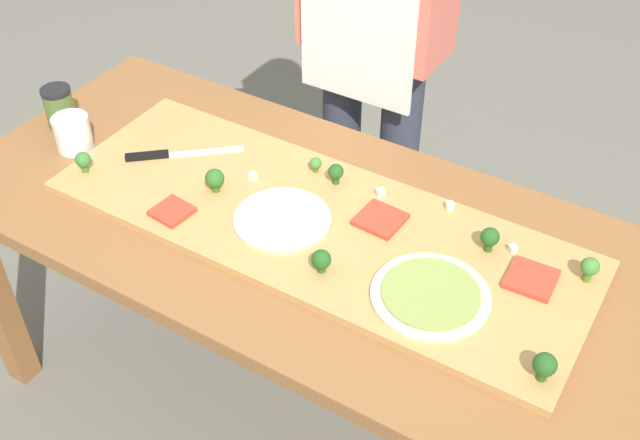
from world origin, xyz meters
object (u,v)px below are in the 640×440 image
pizza_slice_far_right (172,211)px  broccoli_floret_front_left (590,267)px  broccoli_floret_center_left (215,179)px  pizza_slice_near_left (380,219)px  cheese_crumble_b (380,193)px  chefs_knife (168,154)px  pizza_whole_white_garlic (282,219)px  cheese_crumble_c (513,248)px  broccoli_floret_back_mid (83,161)px  sauce_jar (58,108)px  broccoli_floret_front_right (490,238)px  broccoli_floret_center_right (336,172)px  cheese_crumble_a (450,206)px  broccoli_floret_back_left (545,365)px  broccoli_floret_front_mid (321,260)px  cook_center (375,16)px  cheese_crumble_d (253,176)px  pizza_slice_far_left (531,279)px  broccoli_floret_back_right (316,164)px  pizza_whole_pesto_green (430,295)px  flour_cup (73,135)px  prep_table (296,248)px

pizza_slice_far_right → broccoli_floret_front_left: broccoli_floret_front_left is taller
broccoli_floret_center_left → broccoli_floret_front_left: 0.88m
pizza_slice_near_left → cheese_crumble_b: cheese_crumble_b is taller
chefs_knife → pizza_whole_white_garlic: size_ratio=1.06×
cheese_crumble_c → cheese_crumble_b: bearing=176.4°
broccoli_floret_back_mid → sauce_jar: size_ratio=0.47×
broccoli_floret_front_right → broccoli_floret_center_left: size_ratio=0.98×
broccoli_floret_center_right → cheese_crumble_a: broccoli_floret_center_right is taller
chefs_knife → broccoli_floret_back_left: 1.08m
broccoli_floret_front_right → broccoli_floret_back_left: 0.36m
chefs_knife → pizza_slice_far_right: chefs_knife is taller
pizza_slice_near_left → sauce_jar: size_ratio=0.86×
broccoli_floret_front_right → broccoli_floret_center_right: (-0.41, 0.03, -0.00)m
broccoli_floret_front_mid → cook_center: (-0.27, 0.72, 0.20)m
chefs_knife → cheese_crumble_d: cheese_crumble_d is taller
sauce_jar → pizza_slice_far_left: bearing=3.3°
broccoli_floret_front_mid → broccoli_floret_back_right: 0.36m
pizza_whole_pesto_green → cheese_crumble_d: bearing=165.9°
pizza_whole_white_garlic → pizza_slice_far_left: pizza_whole_white_garlic is taller
flour_cup → broccoli_floret_back_mid: bearing=-34.4°
pizza_slice_far_right → broccoli_floret_front_left: size_ratio=1.39×
prep_table → cheese_crumble_a: cheese_crumble_a is taller
broccoli_floret_front_left → pizza_whole_white_garlic: bearing=-165.0°
pizza_whole_pesto_green → broccoli_floret_back_mid: size_ratio=4.55×
cheese_crumble_c → cook_center: (-0.60, 0.44, 0.22)m
chefs_knife → prep_table: bearing=-2.6°
broccoli_floret_front_left → cheese_crumble_d: bearing=-174.2°
prep_table → pizza_whole_white_garlic: (-0.01, -0.04, 0.12)m
broccoli_floret_back_mid → broccoli_floret_back_left: (1.20, -0.03, 0.00)m
cheese_crumble_a → cheese_crumble_b: size_ratio=0.98×
broccoli_floret_center_right → broccoli_floret_back_right: (-0.07, 0.01, -0.01)m
pizza_slice_near_left → broccoli_floret_front_right: broccoli_floret_front_right is taller
pizza_slice_far_right → broccoli_floret_center_left: 0.13m
broccoli_floret_front_mid → broccoli_floret_back_right: (-0.20, 0.30, -0.01)m
prep_table → pizza_whole_white_garlic: size_ratio=7.54×
broccoli_floret_back_mid → broccoli_floret_back_right: broccoli_floret_back_mid is taller
broccoli_floret_center_left → cheese_crumble_a: broccoli_floret_center_left is taller
cheese_crumble_b → cheese_crumble_d: size_ratio=1.06×
pizza_whole_pesto_green → pizza_slice_near_left: pizza_whole_pesto_green is taller
pizza_whole_pesto_green → broccoli_floret_front_left: 0.34m
pizza_slice_far_left → cook_center: size_ratio=0.06×
broccoli_floret_back_right → cheese_crumble_d: bearing=-136.9°
pizza_slice_far_left → sauce_jar: 1.32m
broccoli_floret_center_right → broccoli_floret_back_mid: (-0.56, -0.29, 0.00)m
broccoli_floret_front_mid → sauce_jar: sauce_jar is taller
broccoli_floret_front_right → sauce_jar: bearing=-174.3°
cheese_crumble_c → cheese_crumble_d: same height
cheese_crumble_d → sauce_jar: 0.61m
pizza_slice_far_right → cook_center: 0.78m
pizza_whole_white_garlic → sauce_jar: (-0.75, 0.04, 0.03)m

